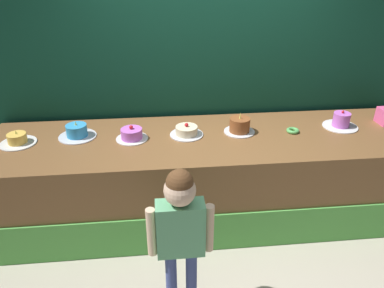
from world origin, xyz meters
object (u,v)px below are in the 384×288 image
at_px(child_figure, 180,224).
at_px(cake_far_right, 341,121).
at_px(cake_left, 77,132).
at_px(cake_center_right, 187,131).
at_px(donut, 293,131).
at_px(cake_far_left, 17,140).
at_px(cake_center_left, 132,134).
at_px(cake_right, 240,126).

xyz_separation_m(child_figure, cake_far_right, (1.68, 1.19, 0.16)).
distance_m(child_figure, cake_left, 1.52).
distance_m(cake_center_right, cake_far_right, 1.53).
xyz_separation_m(donut, cake_far_left, (-2.56, 0.02, 0.02)).
xyz_separation_m(child_figure, cake_center_right, (0.15, 1.17, 0.14)).
distance_m(cake_center_left, cake_right, 1.02).
bearing_deg(cake_left, cake_center_left, -11.17).
bearing_deg(cake_center_right, cake_left, 176.34).
relative_size(donut, cake_center_right, 0.38).
relative_size(child_figure, cake_far_right, 3.53).
xyz_separation_m(cake_center_left, cake_far_right, (2.04, 0.06, 0.01)).
bearing_deg(cake_center_right, cake_far_left, -179.22).
bearing_deg(cake_far_right, cake_left, 179.16).
bearing_deg(cake_left, cake_far_left, -170.43).
relative_size(cake_center_left, cake_center_right, 0.93).
distance_m(cake_left, cake_center_right, 1.02).
bearing_deg(cake_center_left, cake_left, 168.83).
height_order(cake_far_left, cake_far_right, cake_far_right).
relative_size(child_figure, cake_far_left, 3.74).
bearing_deg(cake_right, child_figure, -119.20).
distance_m(cake_right, cake_far_right, 1.02).
bearing_deg(donut, cake_right, 173.79).
xyz_separation_m(cake_left, cake_right, (1.53, -0.05, 0.01)).
distance_m(donut, cake_center_left, 1.53).
relative_size(child_figure, cake_center_left, 4.07).
relative_size(donut, cake_left, 0.35).
relative_size(donut, cake_center_left, 0.41).
height_order(cake_far_left, cake_right, cake_right).
bearing_deg(cake_center_left, donut, -0.30).
xyz_separation_m(cake_far_left, cake_right, (2.04, 0.03, 0.03)).
relative_size(cake_far_left, cake_center_right, 1.02).
height_order(child_figure, cake_left, child_figure).
height_order(cake_far_left, cake_center_left, cake_center_left).
bearing_deg(cake_far_right, cake_center_right, -178.95).
height_order(child_figure, cake_far_left, child_figure).
bearing_deg(cake_center_right, cake_center_left, -176.02).
distance_m(cake_left, cake_right, 1.53).
height_order(donut, cake_center_left, cake_center_left).
bearing_deg(child_figure, cake_far_left, 140.47).
bearing_deg(child_figure, cake_center_right, 82.82).
bearing_deg(cake_center_left, cake_center_right, 3.98).
relative_size(cake_center_right, cake_right, 1.06).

